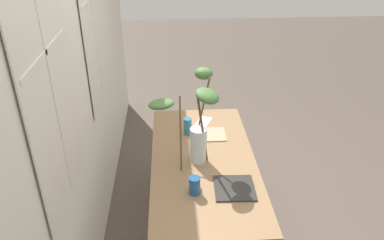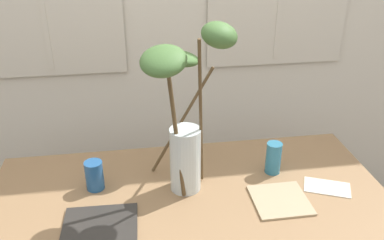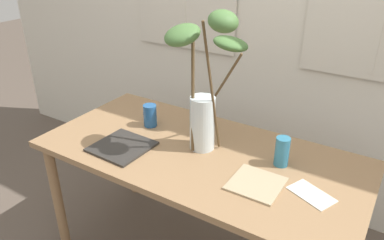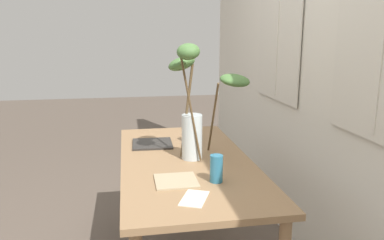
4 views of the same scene
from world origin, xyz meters
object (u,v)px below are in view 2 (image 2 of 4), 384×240
(dining_table, at_px, (189,209))
(vase_with_branches, at_px, (184,110))
(drinking_glass_blue_right, at_px, (273,158))
(plate_square_right, at_px, (280,200))
(plate_square_left, at_px, (100,230))
(drinking_glass_blue_left, at_px, (94,175))

(dining_table, relative_size, vase_with_branches, 2.27)
(drinking_glass_blue_right, relative_size, plate_square_right, 0.66)
(dining_table, height_order, plate_square_left, plate_square_left)
(drinking_glass_blue_left, height_order, drinking_glass_blue_right, drinking_glass_blue_right)
(vase_with_branches, bearing_deg, plate_square_left, -143.71)
(drinking_glass_blue_right, bearing_deg, plate_square_left, -159.43)
(dining_table, xyz_separation_m, drinking_glass_blue_left, (-0.37, 0.09, 0.14))
(plate_square_left, relative_size, plate_square_right, 1.24)
(vase_with_branches, height_order, drinking_glass_blue_left, vase_with_branches)
(dining_table, distance_m, plate_square_left, 0.40)
(plate_square_left, bearing_deg, drinking_glass_blue_left, 95.67)
(drinking_glass_blue_left, height_order, plate_square_right, drinking_glass_blue_left)
(vase_with_branches, distance_m, plate_square_left, 0.54)
(plate_square_left, xyz_separation_m, plate_square_right, (0.69, 0.07, -0.00))
(drinking_glass_blue_left, bearing_deg, vase_with_branches, -2.98)
(vase_with_branches, height_order, drinking_glass_blue_right, vase_with_branches)
(vase_with_branches, relative_size, drinking_glass_blue_left, 5.68)
(vase_with_branches, relative_size, plate_square_right, 3.28)
(dining_table, height_order, drinking_glass_blue_left, drinking_glass_blue_left)
(vase_with_branches, bearing_deg, plate_square_right, -26.78)
(vase_with_branches, distance_m, drinking_glass_blue_right, 0.47)
(drinking_glass_blue_left, bearing_deg, plate_square_right, -15.36)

